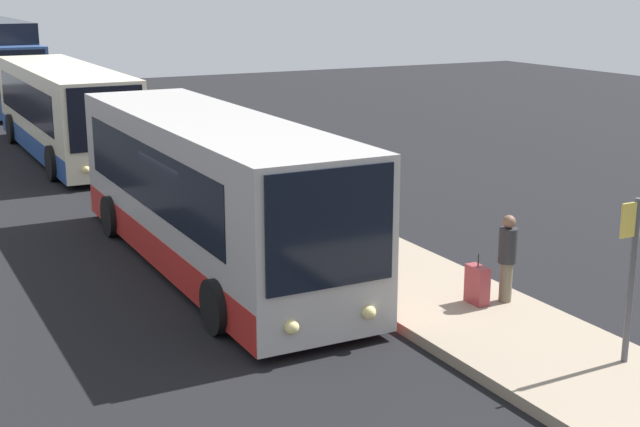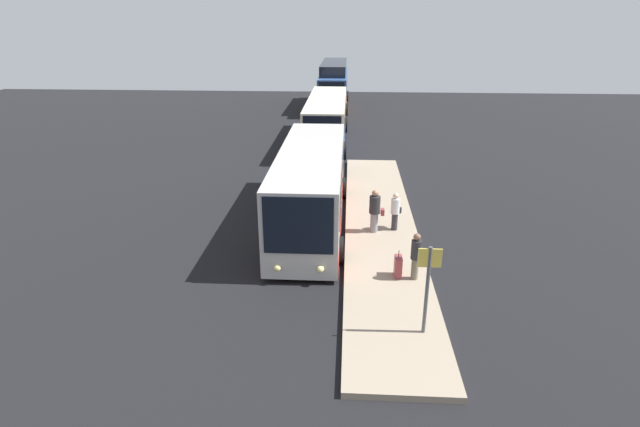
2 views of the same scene
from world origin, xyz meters
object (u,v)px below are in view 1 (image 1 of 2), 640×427
passenger_with_bags (376,210)px  suitcase (477,285)px  bus_lead (209,193)px  passenger_boarding (507,255)px  bus_second (64,112)px  passenger_waiting (349,213)px  sign_post (633,261)px

passenger_with_bags → suitcase: (3.92, -0.20, -0.49)m
bus_lead → passenger_boarding: (5.10, 3.79, -0.50)m
bus_second → passenger_waiting: (15.57, 2.63, -0.42)m
passenger_boarding → passenger_with_bags: 4.09m
passenger_boarding → passenger_with_bags: size_ratio=1.04×
bus_second → passenger_waiting: 15.80m
passenger_boarding → passenger_with_bags: passenger_boarding is taller
bus_lead → sign_post: (8.10, 3.70, 0.23)m
passenger_boarding → bus_second: bearing=98.7°
bus_second → suitcase: 19.53m
sign_post → passenger_waiting: bearing=-171.1°
sign_post → passenger_boarding: bearing=178.2°
bus_lead → passenger_waiting: (1.29, 2.63, -0.45)m
bus_lead → sign_post: 8.90m
passenger_with_bags → sign_post: size_ratio=0.61×
bus_second → passenger_with_bags: bearing=12.7°
passenger_waiting → bus_lead: bearing=-116.3°
suitcase → sign_post: (3.14, 0.44, 1.27)m
bus_second → bus_lead: bearing=0.0°
bus_lead → suitcase: 6.02m
passenger_waiting → sign_post: size_ratio=0.68×
passenger_boarding → sign_post: sign_post is taller
passenger_with_bags → bus_lead: bearing=-168.8°
suitcase → bus_lead: bearing=-146.7°
suitcase → sign_post: size_ratio=0.37×
bus_second → sign_post: size_ratio=4.59×
passenger_waiting → passenger_with_bags: 0.88m
bus_second → suitcase: bus_second is taller
bus_lead → bus_second: bearing=-180.0°
bus_second → passenger_boarding: bearing=11.1°
passenger_waiting → suitcase: 3.76m
passenger_waiting → bus_second: bearing=-170.6°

